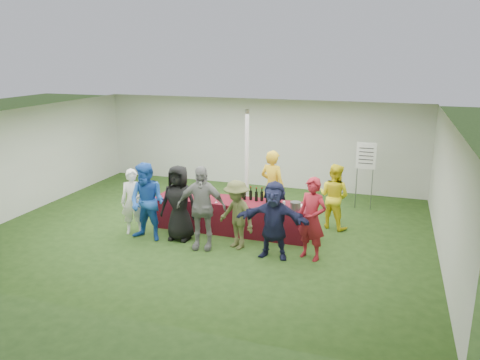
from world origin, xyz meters
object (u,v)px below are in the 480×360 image
(staff_pourer, at_px, (272,187))
(customer_6, at_px, (312,219))
(customer_3, at_px, (201,208))
(wine_list_sign, at_px, (366,161))
(customer_1, at_px, (147,202))
(customer_5, at_px, (274,220))
(serving_table, at_px, (232,216))
(customer_4, at_px, (237,215))
(customer_0, at_px, (133,202))
(dump_bucket, at_px, (295,206))
(customer_2, at_px, (179,203))
(staff_back, at_px, (334,196))

(staff_pourer, relative_size, customer_6, 1.06)
(customer_6, bearing_deg, customer_3, -154.03)
(wine_list_sign, xyz_separation_m, customer_1, (-4.38, -3.67, -0.44))
(customer_5, bearing_deg, customer_6, 12.50)
(serving_table, relative_size, customer_4, 2.42)
(customer_0, bearing_deg, serving_table, -1.70)
(customer_6, bearing_deg, customer_1, -156.63)
(customer_3, bearing_deg, wine_list_sign, 40.55)
(dump_bucket, height_order, customer_3, customer_3)
(staff_pourer, relative_size, customer_1, 1.03)
(customer_1, bearing_deg, customer_2, 25.82)
(customer_1, relative_size, customer_2, 1.03)
(customer_6, bearing_deg, wine_list_sign, 98.63)
(customer_0, height_order, customer_3, customer_3)
(customer_4, bearing_deg, serving_table, 144.16)
(dump_bucket, height_order, staff_pourer, staff_pourer)
(serving_table, xyz_separation_m, customer_0, (-2.09, -0.83, 0.38))
(dump_bucket, distance_m, customer_1, 3.23)
(serving_table, relative_size, customer_0, 2.37)
(customer_6, bearing_deg, staff_back, 105.10)
(wine_list_sign, distance_m, customer_0, 5.99)
(customer_3, bearing_deg, customer_6, -5.01)
(customer_0, xyz_separation_m, customer_3, (1.80, -0.29, 0.14))
(staff_back, distance_m, customer_1, 4.31)
(staff_pourer, distance_m, customer_0, 3.31)
(dump_bucket, xyz_separation_m, customer_4, (-1.11, -0.67, -0.10))
(customer_0, distance_m, customer_4, 2.51)
(customer_3, bearing_deg, customer_5, -9.04)
(customer_1, bearing_deg, wine_list_sign, 45.15)
(serving_table, relative_size, customer_6, 2.13)
(customer_5, bearing_deg, customer_1, 178.68)
(wine_list_sign, relative_size, customer_3, 1.00)
(staff_pourer, distance_m, customer_1, 3.04)
(serving_table, bearing_deg, staff_back, 23.47)
(wine_list_sign, xyz_separation_m, customer_2, (-3.74, -3.42, -0.47))
(customer_4, distance_m, customer_5, 0.88)
(serving_table, xyz_separation_m, staff_back, (2.21, 0.96, 0.40))
(serving_table, xyz_separation_m, customer_3, (-0.28, -1.12, 0.53))
(customer_0, distance_m, customer_1, 0.56)
(customer_4, bearing_deg, dump_bucket, 60.20)
(customer_3, bearing_deg, staff_back, 30.03)
(dump_bucket, bearing_deg, customer_3, -153.52)
(wine_list_sign, xyz_separation_m, customer_5, (-1.52, -3.70, -0.52))
(customer_0, relative_size, customer_6, 0.90)
(staff_pourer, xyz_separation_m, customer_6, (1.28, -1.81, -0.05))
(customer_2, bearing_deg, customer_5, -8.50)
(customer_4, bearing_deg, customer_1, -146.05)
(customer_5, distance_m, customer_6, 0.76)
(dump_bucket, height_order, customer_6, customer_6)
(customer_5, bearing_deg, customer_3, -179.89)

